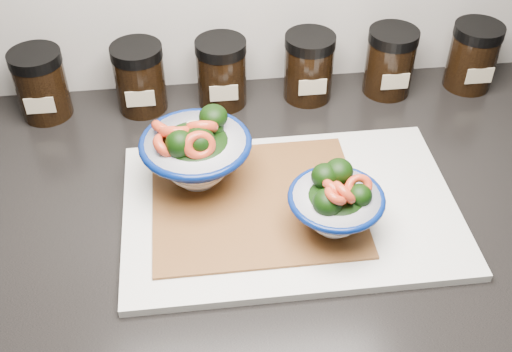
{
  "coord_description": "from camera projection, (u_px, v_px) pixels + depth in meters",
  "views": [
    {
      "loc": [
        -0.08,
        0.81,
        1.52
      ],
      "look_at": [
        -0.0,
        1.43,
        0.96
      ],
      "focal_mm": 45.0,
      "sensor_mm": 36.0,
      "label": 1
    }
  ],
  "objects": [
    {
      "name": "bamboo_mat",
      "position": [
        256.0,
        201.0,
        0.87
      ],
      "size": [
        0.28,
        0.24,
        0.0
      ],
      "primitive_type": "cube",
      "color": "brown",
      "rests_on": "cutting_board"
    },
    {
      "name": "spice_jar_f",
      "position": [
        473.0,
        56.0,
        1.07
      ],
      "size": [
        0.08,
        0.08,
        0.11
      ],
      "color": "black",
      "rests_on": "countertop"
    },
    {
      "name": "bowl_right",
      "position": [
        336.0,
        204.0,
        0.81
      ],
      "size": [
        0.12,
        0.12,
        0.1
      ],
      "rotation": [
        0.0,
        0.0,
        -0.38
      ],
      "color": "white",
      "rests_on": "bamboo_mat"
    },
    {
      "name": "bowl_left",
      "position": [
        196.0,
        152.0,
        0.87
      ],
      "size": [
        0.15,
        0.15,
        0.11
      ],
      "rotation": [
        0.0,
        0.0,
        0.35
      ],
      "color": "white",
      "rests_on": "bamboo_mat"
    },
    {
      "name": "cutting_board",
      "position": [
        290.0,
        209.0,
        0.87
      ],
      "size": [
        0.45,
        0.3,
        0.01
      ],
      "primitive_type": "cube",
      "color": "silver",
      "rests_on": "countertop"
    },
    {
      "name": "spice_jar_d",
      "position": [
        309.0,
        67.0,
        1.05
      ],
      "size": [
        0.08,
        0.08,
        0.11
      ],
      "color": "black",
      "rests_on": "countertop"
    },
    {
      "name": "spice_jar_c",
      "position": [
        222.0,
        72.0,
        1.03
      ],
      "size": [
        0.08,
        0.08,
        0.11
      ],
      "color": "black",
      "rests_on": "countertop"
    },
    {
      "name": "spice_jar_a",
      "position": [
        41.0,
        84.0,
        1.01
      ],
      "size": [
        0.08,
        0.08,
        0.11
      ],
      "color": "black",
      "rests_on": "countertop"
    },
    {
      "name": "spice_jar_e",
      "position": [
        390.0,
        62.0,
        1.06
      ],
      "size": [
        0.08,
        0.08,
        0.11
      ],
      "color": "black",
      "rests_on": "countertop"
    },
    {
      "name": "spice_jar_b",
      "position": [
        140.0,
        78.0,
        1.02
      ],
      "size": [
        0.08,
        0.08,
        0.11
      ],
      "color": "black",
      "rests_on": "countertop"
    },
    {
      "name": "countertop",
      "position": [
        256.0,
        208.0,
        0.91
      ],
      "size": [
        3.5,
        0.6,
        0.04
      ],
      "primitive_type": "cube",
      "color": "black",
      "rests_on": "cabinet"
    }
  ]
}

